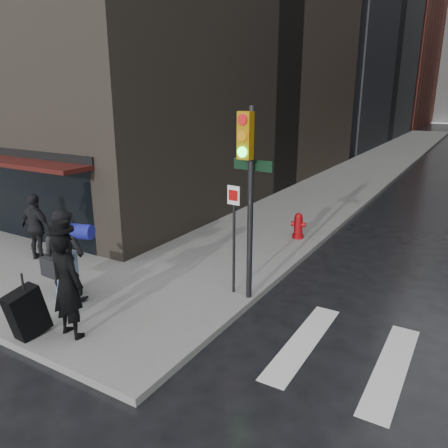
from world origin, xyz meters
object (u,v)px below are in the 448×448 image
(man_overcoat, at_px, (59,289))
(man_greycoat, at_px, (36,227))
(man_jeans, at_px, (65,255))
(fire_hydrant, at_px, (298,227))
(traffic_light, at_px, (247,180))

(man_overcoat, height_order, man_greycoat, man_overcoat)
(man_jeans, distance_m, fire_hydrant, 7.15)
(man_jeans, bearing_deg, traffic_light, -156.08)
(traffic_light, bearing_deg, man_overcoat, -120.01)
(man_overcoat, height_order, traffic_light, traffic_light)
(man_overcoat, distance_m, man_jeans, 1.63)
(man_jeans, distance_m, man_greycoat, 2.83)
(man_jeans, xyz_separation_m, fire_hydrant, (2.83, 6.54, -0.65))
(traffic_light, bearing_deg, man_jeans, -144.28)
(man_greycoat, relative_size, traffic_light, 0.44)
(man_overcoat, bearing_deg, traffic_light, -121.94)
(man_overcoat, xyz_separation_m, man_jeans, (-1.18, 1.13, 0.07))
(man_overcoat, distance_m, fire_hydrant, 7.86)
(man_jeans, xyz_separation_m, traffic_light, (3.38, 1.99, 1.65))
(man_overcoat, relative_size, man_jeans, 1.11)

